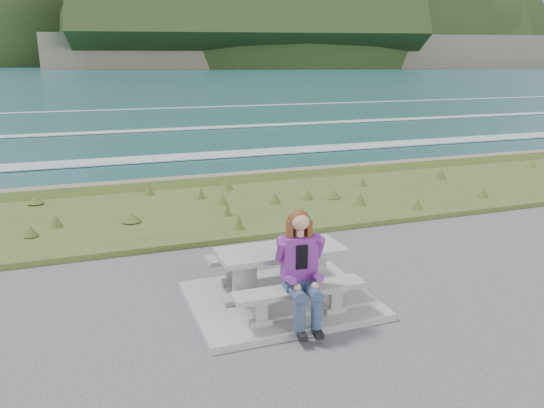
% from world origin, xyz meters
% --- Properties ---
extents(concrete_slab, '(2.60, 2.10, 0.10)m').
position_xyz_m(concrete_slab, '(0.00, 0.00, 0.05)').
color(concrete_slab, '#9A9A95').
rests_on(concrete_slab, ground).
extents(picnic_table, '(1.80, 0.75, 0.75)m').
position_xyz_m(picnic_table, '(0.00, 0.00, 0.68)').
color(picnic_table, '#9A9A95').
rests_on(picnic_table, concrete_slab).
extents(bench_landward, '(1.80, 0.35, 0.45)m').
position_xyz_m(bench_landward, '(0.00, -0.70, 0.45)').
color(bench_landward, '#9A9A95').
rests_on(bench_landward, concrete_slab).
extents(bench_seaward, '(1.80, 0.35, 0.45)m').
position_xyz_m(bench_seaward, '(0.00, 0.70, 0.45)').
color(bench_seaward, '#9A9A95').
rests_on(bench_seaward, concrete_slab).
extents(grass_verge, '(160.00, 4.50, 0.22)m').
position_xyz_m(grass_verge, '(0.00, 5.00, 0.00)').
color(grass_verge, '#335620').
rests_on(grass_verge, ground).
extents(shore_drop, '(160.00, 0.80, 2.20)m').
position_xyz_m(shore_drop, '(0.00, 7.90, 0.00)').
color(shore_drop, '#6E6653').
rests_on(shore_drop, ground).
extents(ocean, '(1600.00, 1600.00, 0.09)m').
position_xyz_m(ocean, '(0.00, 25.09, -1.74)').
color(ocean, '#20525C').
rests_on(ocean, ground).
extents(headland_range, '(729.83, 363.95, 200.14)m').
position_xyz_m(headland_range, '(190.33, 398.31, 9.93)').
color(headland_range, '#6E6653').
rests_on(headland_range, ground).
extents(seated_woman, '(0.51, 0.81, 1.51)m').
position_xyz_m(seated_woman, '(-0.02, -0.84, 0.65)').
color(seated_woman, navy).
rests_on(seated_woman, concrete_slab).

